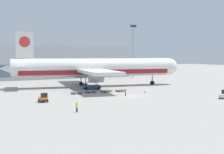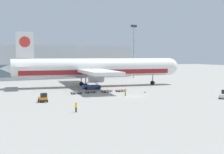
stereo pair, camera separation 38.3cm
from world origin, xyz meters
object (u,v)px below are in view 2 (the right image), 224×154
(baggage_dolly_second, at_px, (90,92))
(ground_crew_near, at_px, (76,106))
(baggage_dolly_lead, at_px, (76,92))
(traffic_cone_near, at_px, (145,92))
(baggage_tug_foreground, at_px, (224,95))
(ground_crew_far, at_px, (125,92))
(baggage_tug_mid, at_px, (43,98))
(scissor_lift_loader, at_px, (91,82))
(baggage_dolly_trail, at_px, (121,90))
(airplane_main, at_px, (94,68))
(light_mast, at_px, (134,47))
(baggage_dolly_third, at_px, (107,91))

(baggage_dolly_second, xyz_separation_m, ground_crew_near, (-13.26, -24.39, 0.68))
(baggage_dolly_lead, xyz_separation_m, traffic_cone_near, (17.42, -5.77, -0.11))
(baggage_tug_foreground, xyz_separation_m, ground_crew_far, (-17.94, 14.64, 0.20))
(baggage_tug_foreground, height_order, baggage_tug_mid, same)
(scissor_lift_loader, xyz_separation_m, ground_crew_near, (-17.27, -32.82, -0.96))
(traffic_cone_near, bearing_deg, baggage_dolly_trail, 132.82)
(airplane_main, height_order, ground_crew_far, airplane_main)
(light_mast, distance_m, scissor_lift_loader, 49.31)
(baggage_tug_foreground, distance_m, baggage_dolly_second, 33.50)
(baggage_tug_mid, bearing_deg, light_mast, 131.46)
(airplane_main, distance_m, baggage_tug_foreground, 42.39)
(scissor_lift_loader, xyz_separation_m, baggage_dolly_third, (0.61, -8.84, -1.64))
(airplane_main, xyz_separation_m, scissor_lift_loader, (-3.72, -6.63, -3.81))
(baggage_dolly_lead, relative_size, ground_crew_near, 2.09)
(light_mast, bearing_deg, baggage_dolly_third, -129.11)
(baggage_tug_mid, xyz_separation_m, traffic_cone_near, (28.73, 4.00, -0.60))
(airplane_main, height_order, baggage_dolly_trail, airplane_main)
(baggage_tug_foreground, relative_size, traffic_cone_near, 4.95)
(traffic_cone_near, bearing_deg, baggage_dolly_third, 147.70)
(scissor_lift_loader, height_order, traffic_cone_near, scissor_lift_loader)
(baggage_dolly_third, bearing_deg, ground_crew_far, -92.68)
(baggage_dolly_lead, bearing_deg, traffic_cone_near, -25.76)
(baggage_dolly_lead, relative_size, ground_crew_far, 2.07)
(light_mast, bearing_deg, scissor_lift_loader, -136.36)
(baggage_dolly_trail, xyz_separation_m, ground_crew_near, (-22.00, -23.47, 0.68))
(baggage_dolly_trail, height_order, ground_crew_near, ground_crew_near)
(baggage_dolly_second, distance_m, ground_crew_near, 27.77)
(baggage_dolly_lead, distance_m, ground_crew_near, 25.91)
(scissor_lift_loader, distance_m, baggage_dolly_lead, 11.89)
(baggage_dolly_trail, height_order, traffic_cone_near, traffic_cone_near)
(scissor_lift_loader, xyz_separation_m, baggage_tug_mid, (-19.33, -18.39, -1.15))
(baggage_dolly_second, height_order, ground_crew_near, ground_crew_near)
(baggage_dolly_second, bearing_deg, light_mast, 39.57)
(scissor_lift_loader, height_order, baggage_dolly_lead, scissor_lift_loader)
(baggage_tug_foreground, bearing_deg, baggage_tug_mid, 134.04)
(airplane_main, xyz_separation_m, baggage_tug_foreground, (15.58, -39.11, -4.96))
(baggage_dolly_trail, height_order, ground_crew_far, ground_crew_far)
(light_mast, relative_size, baggage_tug_mid, 9.23)
(ground_crew_far, bearing_deg, ground_crew_near, 176.73)
(ground_crew_near, distance_m, ground_crew_far, 23.91)
(baggage_tug_foreground, relative_size, ground_crew_far, 1.54)
(ground_crew_far, relative_size, traffic_cone_near, 3.21)
(light_mast, distance_m, baggage_dolly_second, 58.27)
(baggage_tug_foreground, height_order, traffic_cone_near, baggage_tug_foreground)
(scissor_lift_loader, distance_m, baggage_tug_mid, 26.71)
(baggage_dolly_third, height_order, traffic_cone_near, traffic_cone_near)
(baggage_dolly_lead, distance_m, traffic_cone_near, 18.35)
(baggage_tug_mid, relative_size, ground_crew_near, 1.39)
(baggage_dolly_lead, bearing_deg, baggage_tug_mid, -146.62)
(baggage_tug_foreground, bearing_deg, scissor_lift_loader, 94.80)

